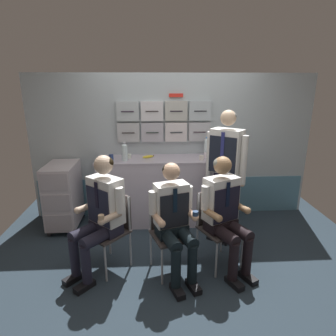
{
  "coord_description": "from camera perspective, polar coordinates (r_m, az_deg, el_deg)",
  "views": [
    {
      "loc": [
        -0.31,
        -2.86,
        2.02
      ],
      "look_at": [
        -0.13,
        0.28,
        1.08
      ],
      "focal_mm": 30.69,
      "sensor_mm": 36.0,
      "label": 1
    }
  ],
  "objects": [
    {
      "name": "crew_member_by_counter",
      "position": [
        3.17,
        11.29,
        -8.15
      ],
      "size": [
        0.58,
        0.69,
        1.28
      ],
      "color": "black",
      "rests_on": "ground"
    },
    {
      "name": "folding_chair_left",
      "position": [
        3.32,
        -10.89,
        -10.52
      ],
      "size": [
        0.56,
        0.56,
        0.85
      ],
      "color": "#A8AAAF",
      "rests_on": "ground"
    },
    {
      "name": "water_bottle_blue_cap",
      "position": [
        3.98,
        -8.61,
        3.17
      ],
      "size": [
        0.08,
        0.08,
        0.26
      ],
      "color": "silver",
      "rests_on": "galley_counter"
    },
    {
      "name": "galley_bulkhead",
      "position": [
        4.35,
        0.74,
        4.02
      ],
      "size": [
        4.2,
        0.14,
        2.15
      ],
      "color": "#ABB9BE",
      "rests_on": "ground"
    },
    {
      "name": "folding_chair_right",
      "position": [
        3.21,
        0.08,
        -11.13
      ],
      "size": [
        0.51,
        0.51,
        0.85
      ],
      "color": "#A8AAAF",
      "rests_on": "ground"
    },
    {
      "name": "service_trolley",
      "position": [
        4.33,
        -20.07,
        -4.94
      ],
      "size": [
        0.4,
        0.65,
        0.94
      ],
      "color": "black",
      "rests_on": "ground"
    },
    {
      "name": "crew_member_right",
      "position": [
        3.01,
        1.26,
        -9.75
      ],
      "size": [
        0.52,
        0.66,
        1.24
      ],
      "color": "black",
      "rests_on": "ground"
    },
    {
      "name": "coffee_cup_white",
      "position": [
        4.03,
        6.68,
        2.09
      ],
      "size": [
        0.06,
        0.06,
        0.06
      ],
      "color": "silver",
      "rests_on": "galley_counter"
    },
    {
      "name": "paper_cup_blue",
      "position": [
        4.13,
        -7.74,
        2.39
      ],
      "size": [
        0.06,
        0.06,
        0.06
      ],
      "color": "white",
      "rests_on": "galley_counter"
    },
    {
      "name": "folding_chair_by_counter",
      "position": [
        3.36,
        9.35,
        -10.06
      ],
      "size": [
        0.53,
        0.53,
        0.85
      ],
      "color": "#A8AAAF",
      "rests_on": "ground"
    },
    {
      "name": "snack_banana",
      "position": [
        4.11,
        -3.97,
        2.27
      ],
      "size": [
        0.17,
        0.1,
        0.04
      ],
      "color": "yellow",
      "rests_on": "galley_counter"
    },
    {
      "name": "water_bottle_tall",
      "position": [
        4.22,
        7.67,
        4.12
      ],
      "size": [
        0.07,
        0.07,
        0.28
      ],
      "color": "silver",
      "rests_on": "galley_counter"
    },
    {
      "name": "ground",
      "position": [
        3.53,
        2.47,
        -18.64
      ],
      "size": [
        4.8,
        4.8,
        0.04
      ],
      "primitive_type": "cube",
      "color": "#26333E"
    },
    {
      "name": "crew_member_left",
      "position": [
        3.14,
        -13.28,
        -8.16
      ],
      "size": [
        0.67,
        0.69,
        1.31
      ],
      "color": "black",
      "rests_on": "ground"
    },
    {
      "name": "crew_member_standing",
      "position": [
        3.66,
        11.34,
        0.53
      ],
      "size": [
        0.43,
        0.41,
        1.71
      ],
      "color": "black",
      "rests_on": "ground"
    },
    {
      "name": "galley_counter",
      "position": [
        4.24,
        -1.95,
        -4.47
      ],
      "size": [
        1.74,
        0.53,
        0.98
      ],
      "color": "#BEB5C5",
      "rests_on": "ground"
    },
    {
      "name": "coffee_cup_spare",
      "position": [
        4.06,
        -11.23,
        2.12
      ],
      "size": [
        0.07,
        0.07,
        0.08
      ],
      "color": "navy",
      "rests_on": "galley_counter"
    },
    {
      "name": "paper_cup_tan",
      "position": [
        4.15,
        7.62,
        2.55
      ],
      "size": [
        0.06,
        0.06,
        0.07
      ],
      "color": "white",
      "rests_on": "galley_counter"
    }
  ]
}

